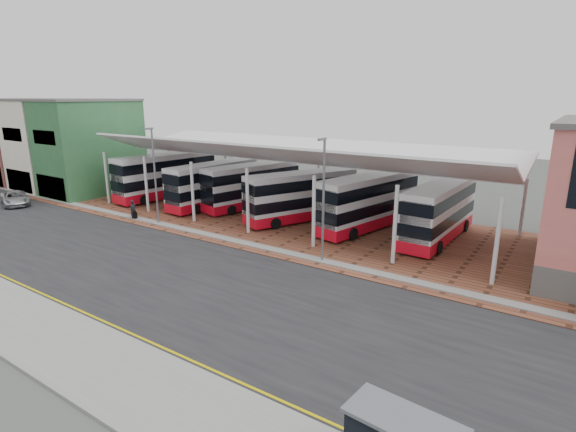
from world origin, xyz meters
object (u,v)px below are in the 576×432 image
object	(u,v)px
bus_2	(252,186)
bus_4	(368,202)
bus_5	(439,212)
bus_1	(214,185)
bus_0	(166,176)
bus_3	(301,197)
pedestrian	(133,210)
silver_car	(15,198)

from	to	relation	value
bus_2	bus_4	bearing A→B (deg)	12.60
bus_2	bus_5	world-z (taller)	bus_5
bus_5	bus_1	bearing A→B (deg)	-173.93
bus_0	bus_2	world-z (taller)	bus_0
bus_0	bus_3	bearing A→B (deg)	7.68
pedestrian	bus_1	bearing A→B (deg)	-17.30
bus_0	bus_5	xyz separation A→B (m)	(28.14, 1.53, -0.18)
bus_1	silver_car	xyz separation A→B (m)	(-16.80, -10.70, -1.46)
bus_2	bus_4	distance (m)	12.24
bus_1	silver_car	distance (m)	19.96
bus_1	bus_4	distance (m)	15.78
bus_1	bus_2	xyz separation A→B (m)	(3.49, 1.56, -0.02)
bus_4	bus_5	xyz separation A→B (m)	(5.63, 0.28, -0.06)
silver_car	bus_0	bearing A→B (deg)	-23.84
bus_1	bus_3	size ratio (longest dim) A/B	1.01
bus_3	pedestrian	distance (m)	14.74
bus_4	bus_5	world-z (taller)	bus_4
bus_0	bus_5	distance (m)	28.18
bus_2	pedestrian	world-z (taller)	bus_2
bus_5	bus_3	bearing A→B (deg)	-171.66
bus_4	bus_5	distance (m)	5.64
bus_3	pedestrian	size ratio (longest dim) A/B	6.10
silver_car	bus_3	bearing A→B (deg)	-48.47
bus_0	pedestrian	xyz separation A→B (m)	(4.36, -7.65, -1.45)
bus_4	bus_3	bearing A→B (deg)	-157.78
bus_0	bus_3	distance (m)	16.74
bus_0	bus_1	xyz separation A→B (m)	(6.78, -0.00, -0.19)
bus_2	bus_3	bearing A→B (deg)	2.65
bus_2	silver_car	distance (m)	23.75
silver_car	bus_2	bearing A→B (deg)	-39.60
bus_2	silver_car	bearing A→B (deg)	-134.80
bus_2	bus_4	world-z (taller)	bus_4
bus_4	silver_car	world-z (taller)	bus_4
bus_4	silver_car	xyz separation A→B (m)	(-32.52, -11.94, -1.54)
bus_3	silver_car	xyz separation A→B (m)	(-26.75, -10.95, -1.45)
bus_0	silver_car	distance (m)	14.75
bus_2	pedestrian	xyz separation A→B (m)	(-5.92, -9.20, -1.24)
bus_1	bus_2	world-z (taller)	bus_1
bus_0	bus_5	bearing A→B (deg)	9.92
bus_3	bus_4	distance (m)	5.86
bus_2	pedestrian	distance (m)	11.01
pedestrian	silver_car	bearing A→B (deg)	102.28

